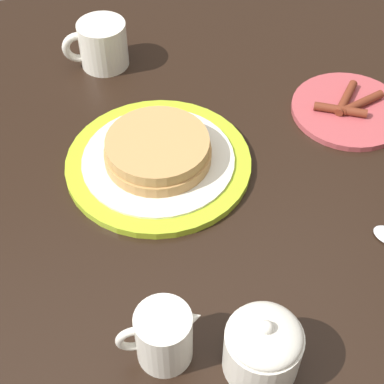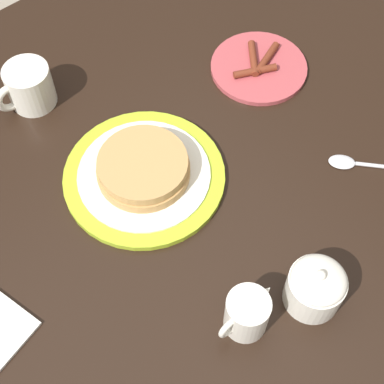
# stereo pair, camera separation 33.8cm
# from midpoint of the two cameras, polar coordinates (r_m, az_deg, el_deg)

# --- Properties ---
(ground_plane) EXTENTS (8.00, 8.00, 0.00)m
(ground_plane) POSITION_cam_midpoint_polar(r_m,az_deg,el_deg) (1.60, 0.49, -20.92)
(ground_plane) COLOR gray
(dining_table) EXTENTS (1.50, 1.07, 0.75)m
(dining_table) POSITION_cam_midpoint_polar(r_m,az_deg,el_deg) (1.02, 0.73, -8.01)
(dining_table) COLOR black
(dining_table) RESTS_ON ground_plane
(pancake_plate) EXTENTS (0.28, 0.28, 0.05)m
(pancake_plate) POSITION_cam_midpoint_polar(r_m,az_deg,el_deg) (0.93, 4.31, -3.21)
(pancake_plate) COLOR #AAC628
(pancake_plate) RESTS_ON dining_table
(side_plate_bacon) EXTENTS (0.19, 0.19, 0.02)m
(side_plate_bacon) POSITION_cam_midpoint_polar(r_m,az_deg,el_deg) (1.09, 20.46, 1.60)
(side_plate_bacon) COLOR #B2474C
(side_plate_bacon) RESTS_ON dining_table
(coffee_mug) EXTENTS (0.11, 0.08, 0.08)m
(coffee_mug) POSITION_cam_midpoint_polar(r_m,az_deg,el_deg) (1.09, -2.01, 8.07)
(coffee_mug) COLOR silver
(coffee_mug) RESTS_ON dining_table
(creamer_pitcher) EXTENTS (0.10, 0.07, 0.09)m
(creamer_pitcher) POSITION_cam_midpoint_polar(r_m,az_deg,el_deg) (0.76, 7.22, -20.54)
(creamer_pitcher) COLOR silver
(creamer_pitcher) RESTS_ON dining_table
(sugar_bowl) EXTENTS (0.09, 0.09, 0.09)m
(sugar_bowl) POSITION_cam_midpoint_polar(r_m,az_deg,el_deg) (0.78, 15.96, -20.88)
(sugar_bowl) COLOR silver
(sugar_bowl) RESTS_ON dining_table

